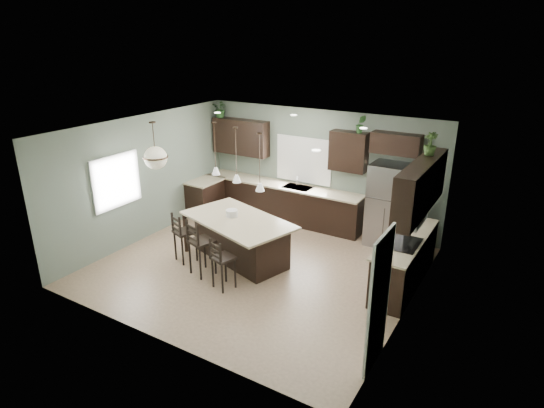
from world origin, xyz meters
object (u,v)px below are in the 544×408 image
Objects in this scene: kitchen_island at (238,240)px; bar_stool_center at (202,247)px; refrigerator at (390,205)px; bar_stool_left at (185,237)px; plant_back_left at (221,109)px; bar_stool_right at (224,263)px; serving_dish at (232,213)px.

kitchen_island is 2.01× the size of bar_stool_center.
refrigerator is 0.80× the size of kitchen_island.
plant_back_left is at bearing 133.38° from bar_stool_left.
bar_stool_right is at bearing 0.91° from bar_stool_left.
refrigerator is 7.71× the size of serving_dish.
refrigerator is 3.46m from serving_dish.
bar_stool_left is 1.05× the size of bar_stool_right.
bar_stool_center is at bearing -129.66° from refrigerator.
refrigerator is 4.18× the size of plant_back_left.
plant_back_left is at bearing 143.30° from bar_stool_right.
bar_stool_center is at bearing -59.31° from plant_back_left.
bar_stool_right is (0.59, -1.10, -0.49)m from serving_dish.
serving_dish is 3.59m from plant_back_left.
bar_stool_center is at bearing 179.53° from bar_stool_right.
kitchen_island is 0.57m from serving_dish.
bar_stool_left is (-0.73, -0.63, -0.46)m from serving_dish.
refrigerator reaches higher than bar_stool_right.
bar_stool_left reaches higher than kitchen_island.
refrigerator is at bearing 61.77° from kitchen_island.
bar_stool_left is 0.92× the size of bar_stool_center.
bar_stool_center is (-0.27, -0.83, 0.11)m from kitchen_island.
serving_dish is 1.07m from bar_stool_left.
bar_stool_right reaches higher than kitchen_island.
kitchen_island is 4.00m from plant_back_left.
kitchen_island is 2.18× the size of bar_stool_left.
bar_stool_right is (1.33, -0.46, -0.03)m from bar_stool_left.
refrigerator reaches higher than bar_stool_center.
kitchen_island is (-2.39, -2.37, -0.46)m from refrigerator.
plant_back_left is at bearing 178.33° from refrigerator.
plant_back_left reaches higher than refrigerator.
bar_stool_center is (-0.08, -0.89, -0.42)m from serving_dish.
refrigerator is at bearing 66.45° from bar_stool_center.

